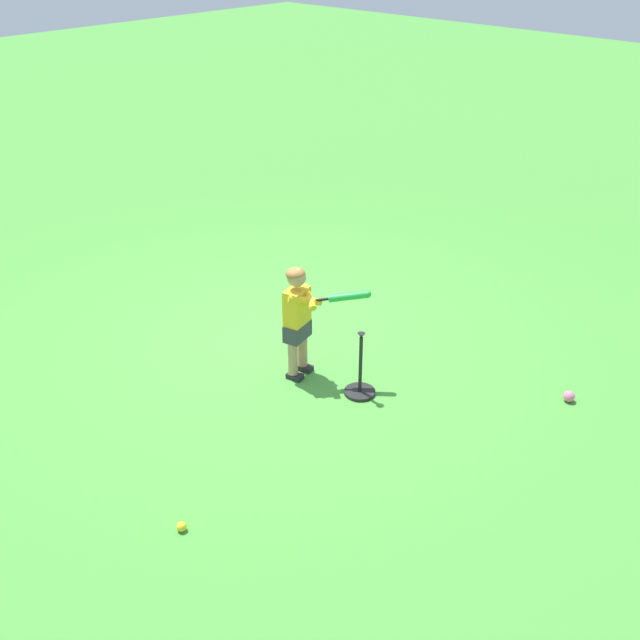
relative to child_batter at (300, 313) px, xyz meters
name	(u,v)px	position (x,y,z in m)	size (l,w,h in m)	color
ground_plane	(276,342)	(-0.59, 0.25, -0.65)	(40.00, 40.00, 0.00)	#479338
child_batter	(300,313)	(0.00, 0.00, 0.00)	(0.65, 0.55, 1.08)	#232328
play_ball_near_batter	(182,527)	(0.80, -2.02, -0.61)	(0.07, 0.07, 0.07)	yellow
play_ball_behind_batter	(569,396)	(2.03, 1.29, -0.60)	(0.10, 0.10, 0.10)	pink
batting_tee	(360,384)	(0.61, 0.13, -0.55)	(0.28, 0.28, 0.62)	black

